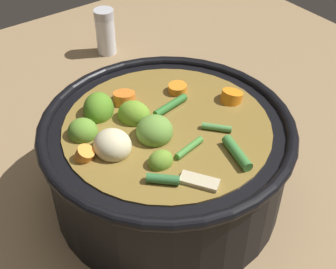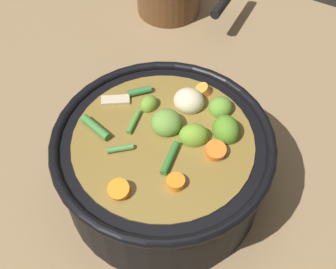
{
  "view_description": "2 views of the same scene",
  "coord_description": "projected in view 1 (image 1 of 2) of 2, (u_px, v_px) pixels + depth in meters",
  "views": [
    {
      "loc": [
        0.32,
        -0.24,
        0.44
      ],
      "look_at": [
        0.01,
        -0.0,
        0.11
      ],
      "focal_mm": 49.84,
      "sensor_mm": 36.0,
      "label": 1
    },
    {
      "loc": [
        -0.17,
        0.29,
        0.56
      ],
      "look_at": [
        0.0,
        -0.02,
        0.1
      ],
      "focal_mm": 47.28,
      "sensor_mm": 36.0,
      "label": 2
    }
  ],
  "objects": [
    {
      "name": "salt_shaker",
      "position": [
        105.0,
        32.0,
        0.83
      ],
      "size": [
        0.04,
        0.04,
        0.08
      ],
      "color": "silver",
      "rests_on": "ground_plane"
    },
    {
      "name": "cooking_pot",
      "position": [
        166.0,
        158.0,
        0.55
      ],
      "size": [
        0.29,
        0.29,
        0.14
      ],
      "color": "black",
      "rests_on": "ground_plane"
    },
    {
      "name": "ground_plane",
      "position": [
        167.0,
        194.0,
        0.59
      ],
      "size": [
        1.1,
        1.1,
        0.0
      ],
      "primitive_type": "plane",
      "color": "#8C704C"
    }
  ]
}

